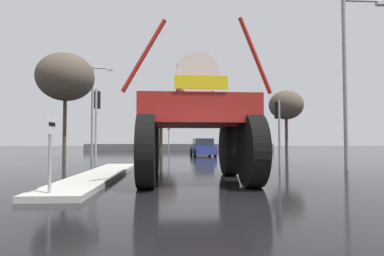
% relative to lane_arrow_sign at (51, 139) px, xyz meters
% --- Properties ---
extents(ground_plane, '(120.00, 120.00, 0.00)m').
position_rel_lane_arrow_sign_xyz_m(ground_plane, '(3.62, 17.03, -1.35)').
color(ground_plane, black).
extents(median_island, '(1.39, 9.36, 0.15)m').
position_rel_lane_arrow_sign_xyz_m(median_island, '(0.12, 4.25, -1.27)').
color(median_island, '#B2AFA8').
rests_on(median_island, ground).
extents(lane_arrow_sign, '(0.07, 0.60, 1.74)m').
position_rel_lane_arrow_sign_xyz_m(lane_arrow_sign, '(0.00, 0.00, 0.00)').
color(lane_arrow_sign, '#99999E').
rests_on(lane_arrow_sign, median_island).
extents(oversize_sprayer, '(4.21, 5.36, 4.78)m').
position_rel_lane_arrow_sign_xyz_m(oversize_sprayer, '(3.43, 3.17, 0.62)').
color(oversize_sprayer, black).
rests_on(oversize_sprayer, ground).
extents(sedan_ahead, '(2.07, 4.19, 1.52)m').
position_rel_lane_arrow_sign_xyz_m(sedan_ahead, '(5.27, 20.18, -0.63)').
color(sedan_ahead, navy).
rests_on(sedan_ahead, ground).
extents(traffic_signal_near_left, '(0.24, 0.54, 3.82)m').
position_rel_lane_arrow_sign_xyz_m(traffic_signal_near_left, '(-1.00, 8.34, 1.44)').
color(traffic_signal_near_left, gray).
rests_on(traffic_signal_near_left, ground).
extents(traffic_signal_near_right, '(0.24, 0.54, 3.37)m').
position_rel_lane_arrow_sign_xyz_m(traffic_signal_near_right, '(7.98, 8.35, 1.10)').
color(traffic_signal_near_right, gray).
rests_on(traffic_signal_near_right, ground).
extents(traffic_signal_far_left, '(0.24, 0.55, 3.40)m').
position_rel_lane_arrow_sign_xyz_m(traffic_signal_far_left, '(2.24, 25.34, 1.13)').
color(traffic_signal_far_left, gray).
rests_on(traffic_signal_far_left, ground).
extents(streetlight_near_right, '(2.18, 0.24, 7.94)m').
position_rel_lane_arrow_sign_xyz_m(streetlight_near_right, '(10.72, 6.69, 3.10)').
color(streetlight_near_right, gray).
rests_on(streetlight_near_right, ground).
extents(streetlight_far_left, '(1.70, 0.24, 7.38)m').
position_rel_lane_arrow_sign_xyz_m(streetlight_far_left, '(-3.73, 18.69, 2.76)').
color(streetlight_far_left, gray).
rests_on(streetlight_far_left, ground).
extents(bare_tree_left, '(3.99, 3.99, 7.54)m').
position_rel_lane_arrow_sign_xyz_m(bare_tree_left, '(-4.95, 15.50, 4.48)').
color(bare_tree_left, '#473828').
rests_on(bare_tree_left, ground).
extents(bare_tree_right, '(3.04, 3.04, 5.80)m').
position_rel_lane_arrow_sign_xyz_m(bare_tree_right, '(12.75, 20.26, 3.14)').
color(bare_tree_right, '#473828').
rests_on(bare_tree_right, ground).
extents(bare_tree_far_center, '(4.19, 4.19, 6.73)m').
position_rel_lane_arrow_sign_xyz_m(bare_tree_far_center, '(1.12, 32.78, 3.57)').
color(bare_tree_far_center, '#473828').
rests_on(bare_tree_far_center, ground).
extents(roadside_barrier, '(25.67, 0.24, 0.90)m').
position_rel_lane_arrow_sign_xyz_m(roadside_barrier, '(3.62, 35.51, -0.90)').
color(roadside_barrier, '#59595B').
rests_on(roadside_barrier, ground).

